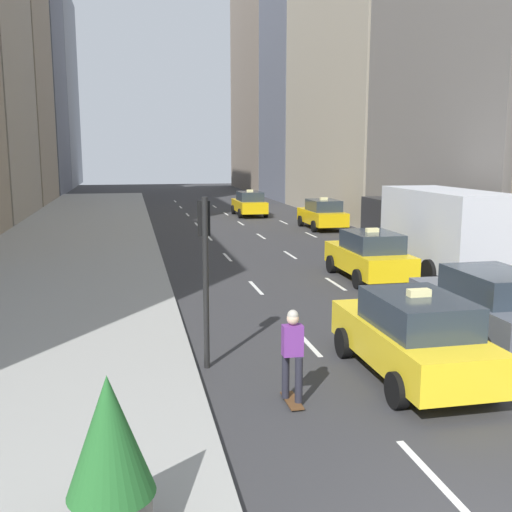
{
  "coord_description": "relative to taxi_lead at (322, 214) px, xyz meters",
  "views": [
    {
      "loc": [
        -4.21,
        -5.1,
        4.5
      ],
      "look_at": [
        -0.47,
        12.72,
        1.31
      ],
      "focal_mm": 42.0,
      "sensor_mm": 36.0,
      "label": 1
    }
  ],
  "objects": [
    {
      "name": "sidewalk_left",
      "position": [
        -13.8,
        -1.33,
        -0.81
      ],
      "size": [
        8.0,
        66.0,
        0.15
      ],
      "primitive_type": "cube",
      "color": "#9E9E99",
      "rests_on": "ground"
    },
    {
      "name": "lane_markings",
      "position": [
        -4.2,
        -5.33,
        -0.87
      ],
      "size": [
        5.72,
        56.0,
        0.01
      ],
      "color": "white",
      "rests_on": "ground"
    },
    {
      "name": "building_row_left",
      "position": [
        -20.8,
        19.87,
        12.64
      ],
      "size": [
        6.0,
        86.57,
        37.08
      ],
      "color": "gray",
      "rests_on": "ground"
    },
    {
      "name": "taxi_lead",
      "position": [
        0.0,
        0.0,
        0.0
      ],
      "size": [
        2.02,
        4.4,
        1.87
      ],
      "color": "yellow",
      "rests_on": "ground"
    },
    {
      "name": "taxi_second",
      "position": [
        -2.8,
        -13.86,
        0.0
      ],
      "size": [
        2.02,
        4.4,
        1.87
      ],
      "color": "yellow",
      "rests_on": "ground"
    },
    {
      "name": "taxi_third",
      "position": [
        -2.8,
        7.92,
        0.0
      ],
      "size": [
        2.02,
        4.4,
        1.87
      ],
      "color": "yellow",
      "rests_on": "ground"
    },
    {
      "name": "taxi_fourth",
      "position": [
        -5.6,
        -22.85,
        0.0
      ],
      "size": [
        2.02,
        4.4,
        1.87
      ],
      "color": "yellow",
      "rests_on": "ground"
    },
    {
      "name": "sedan_black_near",
      "position": [
        -2.8,
        -21.11,
        0.02
      ],
      "size": [
        2.02,
        4.49,
        1.77
      ],
      "color": "#565B66",
      "rests_on": "ground"
    },
    {
      "name": "box_truck",
      "position": [
        0.0,
        -13.04,
        0.83
      ],
      "size": [
        2.58,
        8.4,
        3.15
      ],
      "color": "#262628",
      "rests_on": "ground"
    },
    {
      "name": "skateboarder",
      "position": [
        -8.27,
        -23.57,
        0.08
      ],
      "size": [
        0.36,
        0.8,
        1.75
      ],
      "color": "brown",
      "rests_on": "ground"
    },
    {
      "name": "planter_with_shrub",
      "position": [
        -11.33,
        -27.05,
        0.27
      ],
      "size": [
        1.0,
        1.0,
        1.95
      ],
      "color": "slate",
      "rests_on": "sidewalk_left"
    },
    {
      "name": "traffic_light_pole",
      "position": [
        -9.55,
        -21.36,
        1.53
      ],
      "size": [
        0.24,
        0.42,
        3.6
      ],
      "color": "black",
      "rests_on": "ground"
    }
  ]
}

